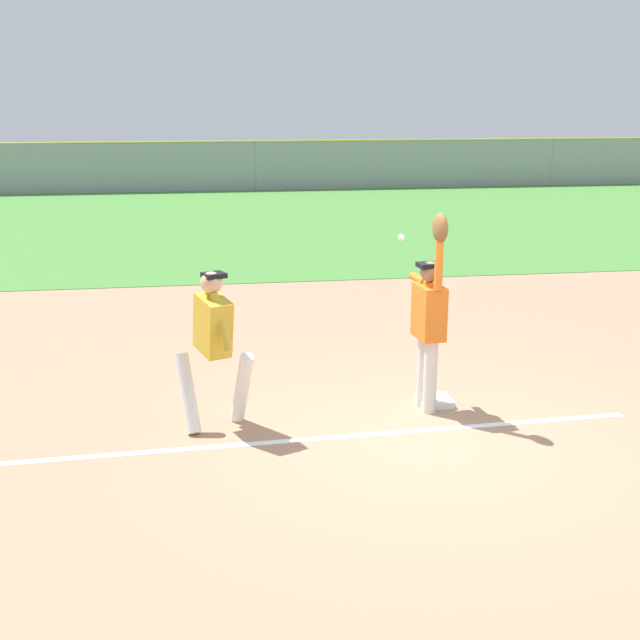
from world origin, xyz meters
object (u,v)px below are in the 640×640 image
(first_base, at_px, (434,401))
(fielder, at_px, (430,315))
(runner, at_px, (213,339))
(parked_car_black, at_px, (245,165))
(baseball, at_px, (401,237))
(parked_car_red, at_px, (358,164))
(parked_car_green, at_px, (123,166))

(first_base, height_order, fielder, fielder)
(runner, xyz_separation_m, parked_car_black, (1.97, 25.94, -0.32))
(first_base, xyz_separation_m, fielder, (-0.14, -0.15, 1.08))
(baseball, bearing_deg, fielder, -51.70)
(runner, bearing_deg, fielder, -18.68)
(runner, bearing_deg, parked_car_black, 62.94)
(fielder, distance_m, parked_car_red, 26.15)
(fielder, xyz_separation_m, parked_car_red, (4.28, 25.80, -0.45))
(fielder, distance_m, parked_car_black, 25.78)
(fielder, distance_m, parked_car_green, 26.68)
(parked_car_green, bearing_deg, fielder, -79.41)
(fielder, relative_size, parked_car_red, 0.50)
(parked_car_green, height_order, parked_car_red, same)
(fielder, xyz_separation_m, baseball, (-0.26, 0.33, 0.82))
(baseball, height_order, parked_car_green, baseball)
(first_base, height_order, runner, runner)
(first_base, height_order, parked_car_green, parked_car_green)
(parked_car_green, distance_m, parked_car_black, 4.92)
(parked_car_black, relative_size, parked_car_red, 0.98)
(first_base, height_order, parked_car_red, parked_car_red)
(parked_car_black, bearing_deg, parked_car_green, 176.94)
(parked_car_green, height_order, parked_car_black, same)
(baseball, distance_m, parked_car_black, 25.47)
(fielder, xyz_separation_m, parked_car_black, (-0.42, 25.77, -0.45))
(runner, distance_m, parked_car_red, 26.81)
(parked_car_green, bearing_deg, runner, -84.55)
(parked_car_black, height_order, parked_car_red, same)
(first_base, distance_m, runner, 2.72)
(first_base, xyz_separation_m, parked_car_black, (-0.56, 25.62, 0.63))
(fielder, relative_size, parked_car_green, 0.51)
(parked_car_red, bearing_deg, fielder, -103.39)
(parked_car_red, bearing_deg, first_base, -103.14)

